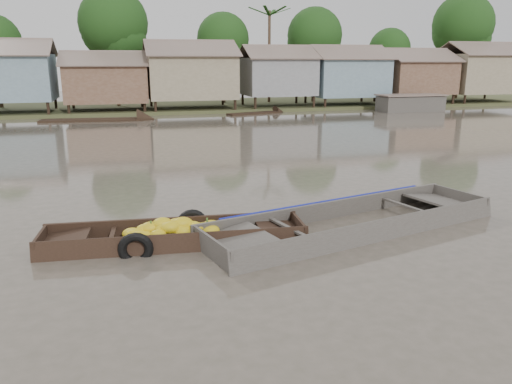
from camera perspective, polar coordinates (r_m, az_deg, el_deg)
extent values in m
plane|color=#514B3E|center=(11.00, 1.43, -5.76)|extent=(120.00, 120.00, 0.00)
cube|color=#384723|center=(43.14, -11.33, 9.40)|extent=(120.00, 12.00, 0.50)
cube|color=slate|center=(40.10, -26.59, 11.64)|extent=(6.20, 5.20, 3.20)
cube|color=brown|center=(41.47, -26.56, 14.55)|extent=(6.60, 3.02, 1.28)
cube|color=brown|center=(39.41, -16.74, 11.79)|extent=(5.80, 4.60, 2.70)
cube|color=brown|center=(38.13, -16.99, 14.41)|extent=(6.20, 2.67, 1.14)
cube|color=brown|center=(40.61, -16.91, 14.40)|extent=(6.20, 2.67, 1.14)
cube|color=gray|center=(39.76, -7.46, 12.95)|extent=(6.50, 5.30, 3.30)
cube|color=brown|center=(38.33, -7.27, 16.03)|extent=(6.90, 3.08, 1.31)
cube|color=brown|center=(41.17, -7.85, 15.92)|extent=(6.90, 3.08, 1.31)
cube|color=gray|center=(41.30, 2.45, 13.06)|extent=(5.40, 4.70, 2.90)
cube|color=brown|center=(40.08, 3.05, 15.71)|extent=(5.80, 2.73, 1.17)
cube|color=brown|center=(42.50, 1.95, 15.67)|extent=(5.80, 2.73, 1.17)
cube|color=slate|center=(43.50, 10.20, 12.80)|extent=(6.00, 5.00, 3.10)
cube|color=brown|center=(42.26, 11.13, 15.42)|extent=(6.40, 2.90, 1.24)
cube|color=brown|center=(44.70, 9.57, 15.44)|extent=(6.40, 2.90, 1.24)
cube|color=brown|center=(46.63, 17.62, 12.41)|extent=(5.70, 4.90, 2.80)
cube|color=brown|center=(45.50, 18.73, 14.62)|extent=(6.10, 2.85, 1.21)
cube|color=brown|center=(47.73, 16.93, 14.73)|extent=(6.10, 2.85, 1.21)
cube|color=gray|center=(50.40, 24.04, 12.26)|extent=(6.30, 5.10, 3.40)
cube|color=brown|center=(49.33, 25.33, 14.60)|extent=(6.70, 2.96, 1.26)
cube|color=brown|center=(51.48, 23.31, 14.76)|extent=(6.70, 2.96, 1.26)
cylinder|color=#473323|center=(42.87, -15.66, 13.34)|extent=(0.28, 0.28, 6.30)
sphere|color=black|center=(42.96, -16.01, 18.13)|extent=(5.40, 5.40, 5.40)
cylinder|color=#473323|center=(44.78, -3.72, 13.21)|extent=(0.28, 0.28, 5.25)
sphere|color=black|center=(44.80, -3.79, 17.04)|extent=(4.50, 4.50, 4.50)
cylinder|color=#473323|center=(46.11, 6.59, 13.41)|extent=(0.28, 0.28, 5.60)
sphere|color=black|center=(46.14, 6.72, 17.38)|extent=(4.80, 4.80, 4.80)
cylinder|color=#473323|center=(50.49, 14.82, 12.54)|extent=(0.28, 0.28, 4.55)
sphere|color=black|center=(50.47, 15.03, 15.49)|extent=(3.90, 3.90, 3.90)
cylinder|color=#473323|center=(53.47, 22.15, 13.19)|extent=(0.28, 0.28, 6.65)
sphere|color=black|center=(53.56, 22.56, 17.24)|extent=(5.70, 5.70, 5.70)
cylinder|color=#473323|center=(45.26, 1.52, 14.99)|extent=(0.24, 0.24, 8.00)
cube|color=black|center=(11.15, -9.17, -6.10)|extent=(5.63, 1.55, 0.08)
cube|color=black|center=(11.64, -9.28, -4.03)|extent=(5.67, 0.65, 0.53)
cube|color=black|center=(10.51, -9.15, -6.13)|extent=(5.67, 0.65, 0.53)
cube|color=black|center=(11.43, 4.88, -4.24)|extent=(0.17, 1.23, 0.50)
cube|color=black|center=(11.30, 2.51, -4.09)|extent=(1.06, 1.14, 0.19)
cube|color=black|center=(11.40, -23.37, -5.51)|extent=(0.17, 1.23, 0.50)
cube|color=black|center=(11.28, -21.01, -5.15)|extent=(1.06, 1.14, 0.19)
cube|color=black|center=(11.11, -16.12, -4.79)|extent=(0.20, 1.19, 0.05)
cube|color=black|center=(11.13, -2.37, -4.17)|extent=(0.20, 1.19, 0.05)
ellipsoid|color=yellow|center=(11.33, -6.00, -4.06)|extent=(0.42, 0.31, 0.24)
ellipsoid|color=yellow|center=(11.09, -12.59, -4.18)|extent=(0.41, 0.30, 0.24)
ellipsoid|color=yellow|center=(10.86, -12.66, -5.04)|extent=(0.43, 0.31, 0.25)
ellipsoid|color=yellow|center=(10.80, -13.01, -5.44)|extent=(0.47, 0.35, 0.28)
ellipsoid|color=yellow|center=(10.86, -6.81, -4.03)|extent=(0.38, 0.28, 0.22)
ellipsoid|color=yellow|center=(10.91, -8.87, -4.15)|extent=(0.43, 0.32, 0.25)
ellipsoid|color=yellow|center=(10.85, -8.28, -4.48)|extent=(0.42, 0.31, 0.24)
ellipsoid|color=yellow|center=(11.41, -7.78, -3.90)|extent=(0.40, 0.29, 0.23)
ellipsoid|color=yellow|center=(10.74, -8.68, -5.29)|extent=(0.39, 0.29, 0.23)
ellipsoid|color=yellow|center=(11.27, -5.16, -3.90)|extent=(0.47, 0.35, 0.27)
ellipsoid|color=yellow|center=(11.07, -9.12, -3.51)|extent=(0.37, 0.27, 0.21)
ellipsoid|color=yellow|center=(11.05, -14.06, -5.25)|extent=(0.37, 0.27, 0.22)
ellipsoid|color=yellow|center=(10.80, -13.88, -5.85)|extent=(0.38, 0.28, 0.22)
ellipsoid|color=yellow|center=(11.03, -10.65, -3.55)|extent=(0.46, 0.34, 0.27)
ellipsoid|color=yellow|center=(11.30, -10.73, -3.73)|extent=(0.38, 0.28, 0.22)
ellipsoid|color=yellow|center=(11.26, -10.04, -3.97)|extent=(0.39, 0.29, 0.23)
ellipsoid|color=yellow|center=(10.88, -13.16, -5.07)|extent=(0.48, 0.35, 0.28)
ellipsoid|color=yellow|center=(11.20, -10.12, -3.89)|extent=(0.43, 0.31, 0.25)
ellipsoid|color=yellow|center=(11.37, -7.98, -3.91)|extent=(0.41, 0.31, 0.24)
ellipsoid|color=yellow|center=(10.84, -9.75, -4.00)|extent=(0.46, 0.34, 0.27)
ellipsoid|color=yellow|center=(10.92, -5.25, -4.42)|extent=(0.44, 0.33, 0.26)
ellipsoid|color=yellow|center=(10.93, -10.39, -4.17)|extent=(0.45, 0.33, 0.26)
ellipsoid|color=yellow|center=(11.03, -13.63, -4.79)|extent=(0.48, 0.35, 0.28)
ellipsoid|color=yellow|center=(10.78, -4.07, -5.21)|extent=(0.40, 0.29, 0.23)
ellipsoid|color=yellow|center=(10.80, -12.75, -5.51)|extent=(0.47, 0.34, 0.27)
ellipsoid|color=yellow|center=(11.14, -10.45, -3.95)|extent=(0.42, 0.31, 0.25)
ellipsoid|color=yellow|center=(11.07, -11.94, -4.04)|extent=(0.48, 0.35, 0.28)
ellipsoid|color=yellow|center=(11.13, -9.54, -3.83)|extent=(0.46, 0.34, 0.27)
ellipsoid|color=yellow|center=(11.20, -14.01, -4.62)|extent=(0.44, 0.32, 0.26)
ellipsoid|color=yellow|center=(10.96, -7.35, -3.97)|extent=(0.44, 0.32, 0.26)
ellipsoid|color=yellow|center=(10.95, -8.43, -3.58)|extent=(0.49, 0.36, 0.29)
ellipsoid|color=yellow|center=(10.77, -11.11, -4.78)|extent=(0.37, 0.27, 0.22)
cylinder|color=#3F6626|center=(10.99, -11.91, -3.71)|extent=(0.04, 0.04, 0.18)
cylinder|color=#3F6626|center=(10.98, -8.23, -3.54)|extent=(0.04, 0.04, 0.18)
cylinder|color=#3F6626|center=(11.01, -5.60, -3.42)|extent=(0.04, 0.04, 0.18)
torus|color=black|center=(11.72, -7.32, -3.72)|extent=(0.76, 0.25, 0.75)
torus|color=black|center=(10.45, -13.58, -6.37)|extent=(0.73, 0.24, 0.72)
cube|color=#413C37|center=(12.06, 11.00, -4.55)|extent=(7.51, 3.40, 0.08)
cube|color=#413C37|center=(12.64, 8.41, -2.30)|extent=(7.31, 2.07, 0.60)
cube|color=#413C37|center=(11.36, 14.02, -4.57)|extent=(7.31, 2.07, 0.60)
cube|color=#413C37|center=(14.58, 22.09, -0.93)|extent=(0.52, 1.79, 0.57)
cube|color=#413C37|center=(14.08, 20.50, -1.01)|extent=(1.63, 1.85, 0.24)
cube|color=#413C37|center=(10.08, -5.12, -6.69)|extent=(0.52, 1.79, 0.57)
cube|color=#413C37|center=(10.31, -1.89, -5.69)|extent=(1.63, 1.85, 0.24)
cube|color=#413C37|center=(10.92, 4.06, -4.28)|extent=(0.54, 1.73, 0.05)
cube|color=#413C37|center=(13.13, 16.92, -1.60)|extent=(0.54, 1.73, 0.05)
cube|color=#665E54|center=(12.05, 11.01, -4.35)|extent=(5.78, 2.81, 0.02)
cube|color=#0E178C|center=(12.62, 8.28, -1.23)|extent=(5.90, 1.63, 0.15)
torus|color=olive|center=(12.84, 17.00, -3.41)|extent=(0.42, 0.42, 0.06)
torus|color=olive|center=(12.83, 17.01, -3.24)|extent=(0.34, 0.34, 0.06)
cube|color=black|center=(37.44, -0.25, 8.82)|extent=(4.25, 2.09, 0.35)
cube|color=black|center=(34.84, -18.29, 7.63)|extent=(6.56, 2.09, 0.35)
cube|color=black|center=(41.33, 17.23, 9.57)|extent=(5.00, 2.00, 1.20)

